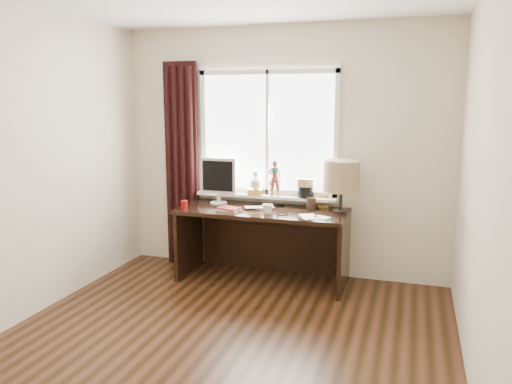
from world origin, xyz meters
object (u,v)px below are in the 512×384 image
(desk, at_px, (265,230))
(monitor, at_px, (218,178))
(mug, at_px, (268,209))
(red_cup, at_px, (184,205))
(laptop, at_px, (260,208))
(table_lamp, at_px, (341,177))

(desk, distance_m, monitor, 0.75)
(mug, distance_m, red_cup, 0.87)
(mug, bearing_deg, monitor, 153.80)
(desk, bearing_deg, laptop, -117.79)
(laptop, relative_size, mug, 2.90)
(laptop, height_order, monitor, monitor)
(laptop, distance_m, table_lamp, 0.89)
(mug, xyz_separation_m, red_cup, (-0.86, -0.06, -0.01))
(laptop, relative_size, table_lamp, 0.56)
(desk, xyz_separation_m, table_lamp, (0.77, -0.03, 0.61))
(red_cup, relative_size, desk, 0.05)
(mug, bearing_deg, desk, 111.04)
(red_cup, bearing_deg, laptop, 19.03)
(laptop, xyz_separation_m, table_lamp, (0.81, 0.05, 0.35))
(desk, relative_size, monitor, 3.47)
(mug, distance_m, desk, 0.41)
(desk, xyz_separation_m, monitor, (-0.54, 0.05, 0.52))
(table_lamp, bearing_deg, laptop, -176.81)
(red_cup, height_order, desk, red_cup)
(laptop, bearing_deg, monitor, 142.60)
(monitor, distance_m, table_lamp, 1.32)
(mug, relative_size, red_cup, 1.15)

